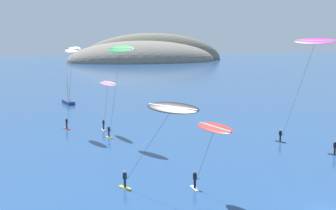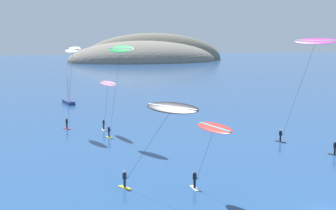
# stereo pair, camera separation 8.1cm
# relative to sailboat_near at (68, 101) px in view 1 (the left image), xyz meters

# --- Properties ---
(headland_island) EXTENTS (90.25, 45.36, 31.41)m
(headland_island) POSITION_rel_sailboat_near_xyz_m (47.15, 143.63, -0.64)
(headland_island) COLOR #6B6656
(headland_island) RESTS_ON ground
(sailboat_near) EXTENTS (2.64, 5.94, 5.70)m
(sailboat_near) POSITION_rel_sailboat_near_xyz_m (0.00, 0.00, 0.00)
(sailboat_near) COLOR navy
(sailboat_near) RESTS_ON ground
(kitesurfer_black) EXTENTS (6.24, 7.63, 8.67)m
(kitesurfer_black) POSITION_rel_sailboat_near_xyz_m (7.08, -56.45, 7.05)
(kitesurfer_black) COLOR yellow
(kitesurfer_black) RESTS_ON ground
(kitesurfer_magenta) EXTENTS (4.84, 7.00, 13.90)m
(kitesurfer_magenta) POSITION_rel_sailboat_near_xyz_m (28.98, -43.62, 11.91)
(kitesurfer_magenta) COLOR #2D2D33
(kitesurfer_magenta) RESTS_ON ground
(kitesurfer_white) EXTENTS (3.16, 6.51, 12.67)m
(kitesurfer_white) POSITION_rel_sailboat_near_xyz_m (0.30, -27.85, 10.56)
(kitesurfer_white) COLOR red
(kitesurfer_white) RESTS_ON ground
(kitesurfer_red) EXTENTS (2.73, 5.98, 6.69)m
(kitesurfer_red) POSITION_rel_sailboat_near_xyz_m (10.94, -56.77, 5.26)
(kitesurfer_red) COLOR silver
(kitesurfer_red) RESTS_ON ground
(kitesurfer_green) EXTENTS (3.78, 6.22, 12.97)m
(kitesurfer_green) POSITION_rel_sailboat_near_xyz_m (6.16, -34.79, 10.96)
(kitesurfer_green) COLOR yellow
(kitesurfer_green) RESTS_ON ground
(kitesurfer_pink) EXTENTS (2.57, 5.68, 7.66)m
(kitesurfer_pink) POSITION_rel_sailboat_near_xyz_m (5.10, -29.14, 6.09)
(kitesurfer_pink) COLOR silver
(kitesurfer_pink) RESTS_ON ground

